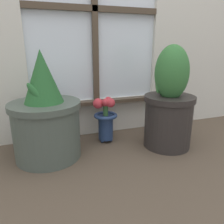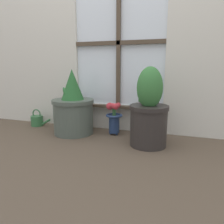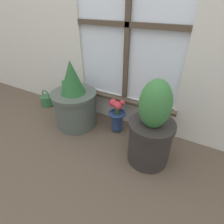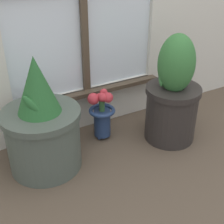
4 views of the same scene
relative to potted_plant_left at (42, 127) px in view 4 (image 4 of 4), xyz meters
The scene contains 4 objects.
ground_plane 0.52m from the potted_plant_left, 41.95° to the right, with size 10.00×10.00×0.00m, color brown.
potted_plant_left is the anchor object (origin of this frame).
potted_plant_right 0.70m from the potted_plant_left, ahead, with size 0.29×0.29×0.60m.
flower_vase 0.37m from the potted_plant_left, 13.32° to the left, with size 0.15×0.15×0.29m.
Camera 4 is at (-0.65, -0.93, 1.02)m, focal length 50.00 mm.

